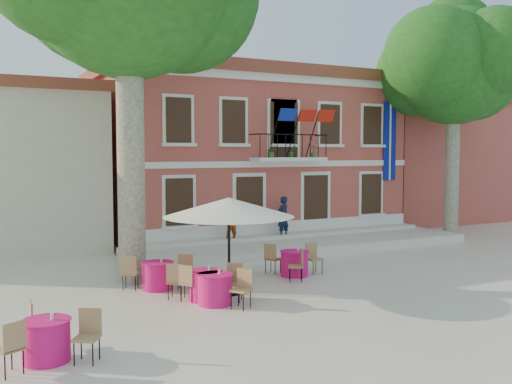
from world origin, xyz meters
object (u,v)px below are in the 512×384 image
object	(u,v)px
cafe_table_3	(158,274)
plane_tree_east	(454,67)
pedestrian_navy	(283,217)
cafe_table_1	(215,288)
cafe_table_2	(46,338)
cafe_table_4	(294,262)
pedestrian_orange	(234,223)
cafe_table_0	(205,284)
patio_umbrella	(229,208)

from	to	relation	value
cafe_table_3	plane_tree_east	bearing A→B (deg)	13.46
pedestrian_navy	cafe_table_1	xyz separation A→B (m)	(-6.02, -7.08, -0.73)
cafe_table_2	cafe_table_3	xyz separation A→B (m)	(3.44, 4.33, -0.01)
plane_tree_east	cafe_table_4	bearing A→B (deg)	-160.22
cafe_table_1	cafe_table_4	size ratio (longest dim) A/B	0.98
pedestrian_orange	cafe_table_0	xyz separation A→B (m)	(-3.82, -6.42, -0.64)
plane_tree_east	patio_umbrella	bearing A→B (deg)	-159.64
pedestrian_navy	cafe_table_2	world-z (taller)	pedestrian_navy
plane_tree_east	cafe_table_3	distance (m)	16.68
plane_tree_east	cafe_table_2	size ratio (longest dim) A/B	5.43
cafe_table_0	cafe_table_3	distance (m)	1.81
pedestrian_navy	cafe_table_0	distance (m)	8.98
pedestrian_orange	cafe_table_1	xyz separation A→B (m)	(-3.76, -6.93, -0.64)
cafe_table_0	cafe_table_1	distance (m)	0.52
cafe_table_1	cafe_table_4	distance (m)	3.96
plane_tree_east	pedestrian_navy	bearing A→B (deg)	169.86
pedestrian_navy	pedestrian_orange	distance (m)	2.27
cafe_table_0	cafe_table_2	size ratio (longest dim) A/B	0.97
pedestrian_orange	pedestrian_navy	bearing A→B (deg)	5.85
cafe_table_0	cafe_table_1	world-z (taller)	same
cafe_table_2	cafe_table_4	xyz separation A→B (m)	(7.70, 4.09, 0.00)
cafe_table_4	plane_tree_east	bearing A→B (deg)	19.78
patio_umbrella	pedestrian_orange	bearing A→B (deg)	63.90
pedestrian_orange	cafe_table_2	bearing A→B (deg)	-129.25
plane_tree_east	pedestrian_orange	bearing A→B (deg)	172.94
patio_umbrella	cafe_table_1	size ratio (longest dim) A/B	1.90
cafe_table_3	cafe_table_4	xyz separation A→B (m)	(4.26, -0.24, 0.01)
plane_tree_east	pedestrian_orange	distance (m)	12.08
cafe_table_1	cafe_table_4	bearing A→B (deg)	29.07
patio_umbrella	cafe_table_3	xyz separation A→B (m)	(-1.55, 1.36, -1.91)
cafe_table_2	cafe_table_3	world-z (taller)	same
cafe_table_2	plane_tree_east	bearing A→B (deg)	23.41
cafe_table_3	cafe_table_0	bearing A→B (deg)	-65.99
pedestrian_navy	pedestrian_orange	bearing A→B (deg)	-15.28
patio_umbrella	cafe_table_0	distance (m)	2.09
pedestrian_navy	pedestrian_orange	size ratio (longest dim) A/B	1.11
pedestrian_orange	cafe_table_3	distance (m)	6.62
patio_umbrella	cafe_table_3	world-z (taller)	patio_umbrella
cafe_table_0	cafe_table_3	size ratio (longest dim) A/B	0.95
cafe_table_2	cafe_table_3	distance (m)	5.53
cafe_table_3	pedestrian_navy	bearing A→B (deg)	35.83
plane_tree_east	pedestrian_navy	world-z (taller)	plane_tree_east
plane_tree_east	pedestrian_navy	size ratio (longest dim) A/B	5.99
cafe_table_3	cafe_table_2	bearing A→B (deg)	-128.46
cafe_table_2	cafe_table_1	bearing A→B (deg)	27.14
pedestrian_orange	cafe_table_0	bearing A→B (deg)	-118.70
cafe_table_1	cafe_table_3	xyz separation A→B (m)	(-0.79, 2.16, 0.00)
pedestrian_orange	cafe_table_4	bearing A→B (deg)	-91.32
cafe_table_0	cafe_table_3	bearing A→B (deg)	114.01
pedestrian_orange	cafe_table_4	size ratio (longest dim) A/B	0.82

